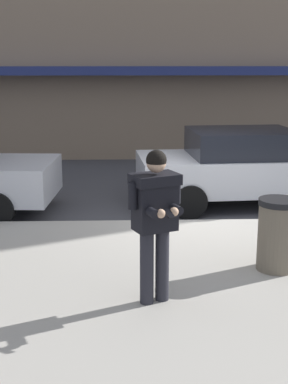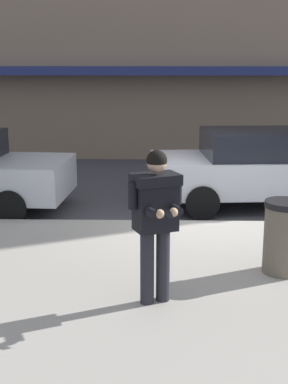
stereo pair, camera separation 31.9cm
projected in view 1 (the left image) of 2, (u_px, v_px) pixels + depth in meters
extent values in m
plane|color=#3D3D42|center=(191.00, 224.00, 9.71)|extent=(80.00, 80.00, 0.00)
cube|color=silver|center=(245.00, 222.00, 9.79)|extent=(28.00, 0.12, 0.01)
cube|color=navy|center=(203.00, 71.00, 15.08)|extent=(26.60, 0.70, 0.24)
cylinder|color=black|center=(21.00, 187.00, 11.16)|extent=(0.65, 0.26, 0.64)
cube|color=silver|center=(250.00, 172.00, 10.90)|extent=(4.63, 2.16, 0.70)
cube|color=black|center=(242.00, 143.00, 10.73)|extent=(2.19, 1.79, 0.52)
cylinder|color=black|center=(175.00, 181.00, 11.66)|extent=(0.65, 0.27, 0.64)
cylinder|color=black|center=(190.00, 201.00, 10.01)|extent=(0.65, 0.27, 0.64)
cylinder|color=#23232B|center=(162.00, 264.00, 6.23)|extent=(0.16, 0.16, 0.88)
cylinder|color=#23232B|center=(147.00, 267.00, 6.14)|extent=(0.16, 0.16, 0.88)
cube|color=black|center=(155.00, 203.00, 6.00)|extent=(0.54, 0.46, 0.64)
cube|color=black|center=(155.00, 179.00, 5.94)|extent=(0.61, 0.52, 0.12)
cylinder|color=black|center=(176.00, 191.00, 6.09)|extent=(0.11, 0.11, 0.30)
cylinder|color=black|center=(173.00, 208.00, 5.94)|extent=(0.21, 0.31, 0.10)
sphere|color=tan|center=(174.00, 212.00, 5.78)|extent=(0.10, 0.10, 0.10)
cylinder|color=black|center=(133.00, 196.00, 5.86)|extent=(0.11, 0.11, 0.30)
cylinder|color=black|center=(149.00, 211.00, 5.81)|extent=(0.21, 0.31, 0.10)
sphere|color=tan|center=(161.00, 214.00, 5.72)|extent=(0.10, 0.10, 0.10)
cube|color=black|center=(169.00, 214.00, 5.72)|extent=(0.13, 0.16, 0.07)
sphere|color=tan|center=(156.00, 163.00, 5.87)|extent=(0.22, 0.22, 0.22)
sphere|color=black|center=(156.00, 160.00, 5.86)|extent=(0.23, 0.23, 0.23)
cylinder|color=#665B4C|center=(277.00, 237.00, 7.14)|extent=(0.52, 0.52, 0.90)
cylinder|color=black|center=(279.00, 202.00, 7.03)|extent=(0.55, 0.55, 0.08)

